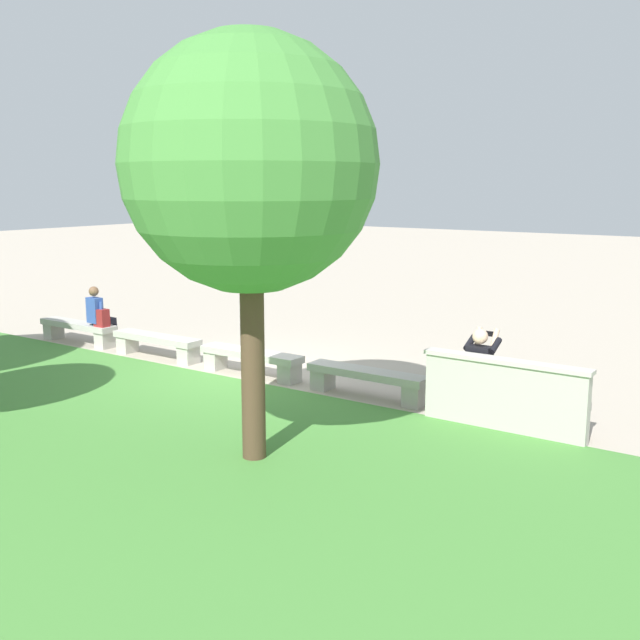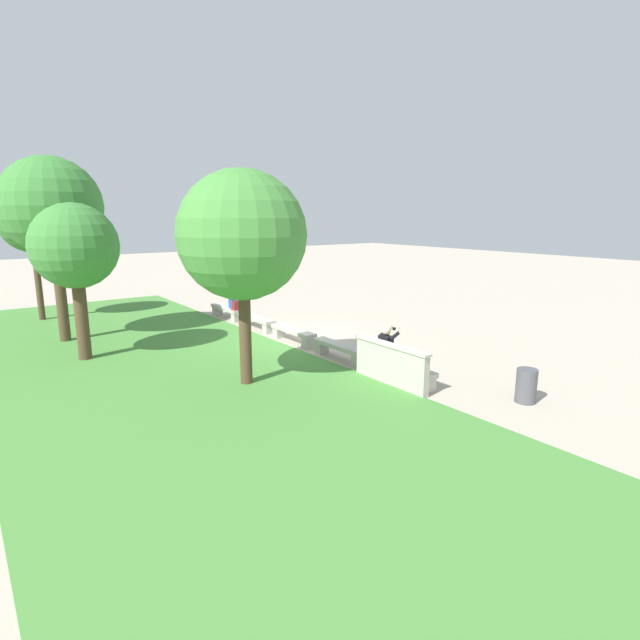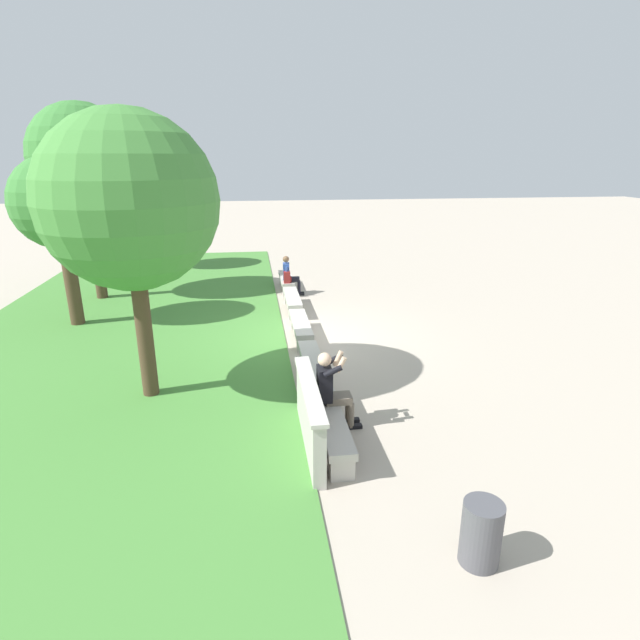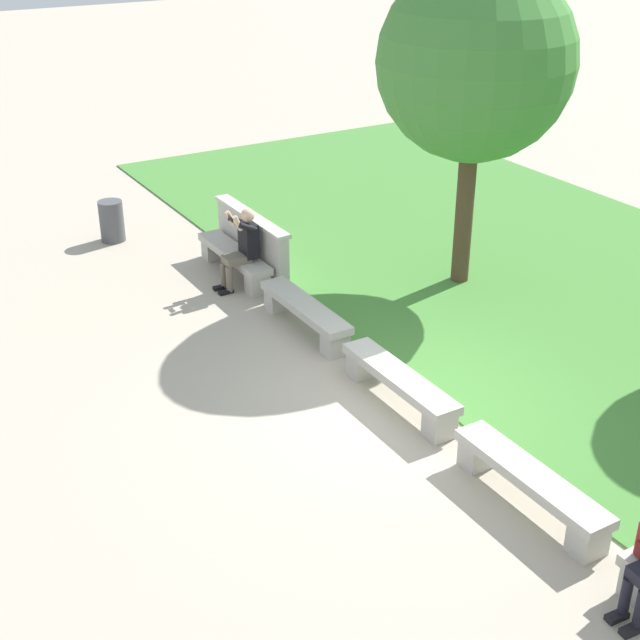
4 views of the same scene
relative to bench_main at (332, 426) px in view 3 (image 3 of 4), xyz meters
name	(u,v)px [view 3 (image 3 of 4)]	position (x,y,z in m)	size (l,w,h in m)	color
ground_plane	(301,338)	(4.74, 0.00, -0.30)	(80.00, 80.00, 0.00)	#B2A593
grass_strip	(115,347)	(4.74, 4.38, -0.29)	(23.52, 8.00, 0.03)	#478438
bench_main	(332,426)	(0.00, 0.00, 0.00)	(2.05, 0.40, 0.45)	#B7B2A8
bench_near	(313,365)	(2.37, 0.00, 0.00)	(2.05, 0.40, 0.45)	#B7B2A8
bench_mid	(301,327)	(4.74, 0.00, 0.00)	(2.05, 0.40, 0.45)	#B7B2A8
bench_far	(292,300)	(7.11, 0.00, 0.00)	(2.05, 0.40, 0.45)	#B7B2A8
bench_end	(286,281)	(9.47, 0.00, 0.00)	(2.05, 0.40, 0.45)	#B7B2A8
backrest_wall_with_plaque	(310,415)	(0.00, 0.34, 0.21)	(2.32, 0.24, 1.01)	#B7B2A8
person_photographer	(332,386)	(0.50, -0.08, 0.43)	(0.47, 0.72, 1.32)	black
person_distant	(290,274)	(8.84, -0.07, 0.37)	(0.48, 0.69, 1.26)	black
backpack	(287,277)	(8.66, 0.03, 0.32)	(0.28, 0.24, 0.43)	maroon
tree_behind_wall	(129,202)	(2.11, 3.08, 3.23)	(2.98, 2.98, 5.04)	#4C3826
tree_left_background	(59,204)	(6.63, 5.75, 2.83)	(2.30, 2.30, 4.33)	#4C3826
tree_right_background	(117,172)	(13.34, 5.90, 3.40)	(2.27, 2.27, 4.87)	#4C3826
tree_far_back	(83,158)	(9.22, 5.81, 3.91)	(3.00, 3.00, 5.75)	#4C3826
trash_bin	(481,533)	(-2.57, -1.22, 0.07)	(0.44, 0.44, 0.75)	#4C4C51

